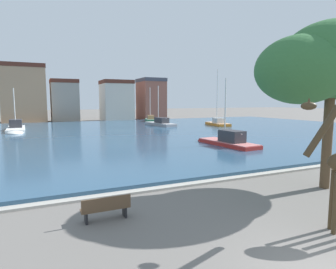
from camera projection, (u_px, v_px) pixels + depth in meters
harbor_water at (92, 135)px, 36.27m from camera, size 91.07×47.23×0.31m
quay_edge_coping at (177, 186)px, 14.77m from camera, size 91.07×0.50×0.12m
sailboat_grey at (158, 124)px, 48.60m from camera, size 2.97×8.59×6.93m
sailboat_red at (225, 142)px, 27.04m from camera, size 2.45×7.73×6.49m
sailboat_orange at (217, 124)px, 48.90m from camera, size 3.14×6.82×9.66m
sailboat_white at (16, 129)px, 39.46m from camera, size 2.39×9.46×6.13m
sailboat_green at (150, 120)px, 58.39m from camera, size 3.26×6.33×7.12m
shade_tree at (327, 65)px, 14.15m from camera, size 7.27×5.10×8.24m
park_bench at (106, 208)px, 10.60m from camera, size 1.80×0.44×0.92m
townhouse_narrow_midrow at (24, 94)px, 58.62m from camera, size 8.29×7.98×11.71m
townhouse_end_terrace at (65, 101)px, 61.91m from camera, size 5.64×5.61×8.95m
townhouse_tall_gabled at (117, 101)px, 63.38m from camera, size 6.43×6.58×8.86m
townhouse_wide_warehouse at (151, 99)px, 67.68m from camera, size 5.34×6.99×9.60m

